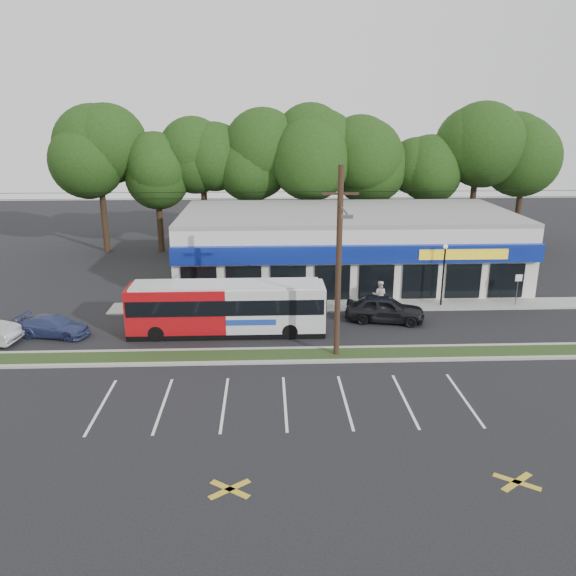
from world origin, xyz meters
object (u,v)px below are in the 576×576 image
(sign_post, at_px, (518,284))
(pedestrian_b, at_px, (379,295))
(metrobus, at_px, (227,307))
(lamp_post, at_px, (444,268))
(car_dark, at_px, (385,309))
(pedestrian_a, at_px, (321,299))
(utility_pole, at_px, (336,257))
(car_blue, at_px, (54,326))

(sign_post, height_order, pedestrian_b, sign_post)
(metrobus, relative_size, pedestrian_b, 5.96)
(lamp_post, xyz_separation_m, metrobus, (-13.98, -4.30, -1.05))
(lamp_post, distance_m, car_dark, 5.45)
(car_dark, xyz_separation_m, pedestrian_a, (-3.74, 2.26, -0.04))
(utility_pole, height_order, lamp_post, utility_pole)
(sign_post, bearing_deg, pedestrian_a, -179.11)
(pedestrian_a, bearing_deg, lamp_post, 177.82)
(utility_pole, xyz_separation_m, pedestrian_b, (3.93, 7.57, -4.46))
(metrobus, height_order, car_blue, metrobus)
(utility_pole, bearing_deg, car_dark, 53.76)
(sign_post, relative_size, pedestrian_b, 1.17)
(car_blue, bearing_deg, utility_pole, -90.14)
(utility_pole, bearing_deg, metrobus, 148.40)
(pedestrian_a, relative_size, pedestrian_b, 0.82)
(sign_post, relative_size, pedestrian_a, 1.42)
(lamp_post, relative_size, pedestrian_b, 2.23)
(utility_pole, distance_m, lamp_post, 11.67)
(metrobus, xyz_separation_m, pedestrian_a, (5.87, 3.87, -0.83))
(utility_pole, xyz_separation_m, pedestrian_a, (0.06, 7.44, -4.63))
(lamp_post, height_order, car_blue, lamp_post)
(lamp_post, bearing_deg, pedestrian_a, -176.97)
(utility_pole, bearing_deg, pedestrian_b, 62.59)
(utility_pole, height_order, metrobus, utility_pole)
(car_blue, bearing_deg, metrobus, -77.36)
(car_blue, bearing_deg, pedestrian_b, -65.99)
(car_dark, bearing_deg, pedestrian_a, 70.50)
(lamp_post, height_order, sign_post, lamp_post)
(utility_pole, distance_m, sign_post, 15.71)
(utility_pole, distance_m, car_blue, 16.92)
(utility_pole, bearing_deg, pedestrian_a, 89.56)
(sign_post, distance_m, car_blue, 29.30)
(sign_post, height_order, car_dark, sign_post)
(metrobus, distance_m, car_blue, 10.07)
(car_blue, distance_m, pedestrian_a, 16.36)
(sign_post, bearing_deg, pedestrian_b, -179.54)
(car_dark, distance_m, pedestrian_a, 4.37)
(utility_pole, relative_size, car_dark, 10.37)
(car_dark, height_order, car_blue, car_dark)
(car_dark, bearing_deg, lamp_post, -46.73)
(sign_post, bearing_deg, car_blue, -171.95)
(utility_pole, xyz_separation_m, metrobus, (-5.81, 3.57, -3.80))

